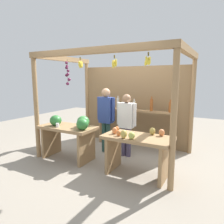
{
  "coord_description": "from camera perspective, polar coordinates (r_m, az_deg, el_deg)",
  "views": [
    {
      "loc": [
        2.19,
        -4.16,
        1.79
      ],
      "look_at": [
        0.0,
        -0.19,
        1.06
      ],
      "focal_mm": 33.08,
      "sensor_mm": 36.0,
      "label": 1
    }
  ],
  "objects": [
    {
      "name": "fruit_counter_left",
      "position": [
        4.66,
        -11.63,
        -5.21
      ],
      "size": [
        1.3,
        0.64,
        1.0
      ],
      "color": "#99754C",
      "rests_on": "ground"
    },
    {
      "name": "vendor_man",
      "position": [
        4.98,
        -1.67,
        -0.69
      ],
      "size": [
        0.48,
        0.21,
        1.57
      ],
      "rotation": [
        0.0,
        0.0,
        -0.0
      ],
      "color": "#274740",
      "rests_on": "ground"
    },
    {
      "name": "fruit_counter_right",
      "position": [
        3.89,
        6.93,
        -9.32
      ],
      "size": [
        1.27,
        0.64,
        0.9
      ],
      "color": "#99754C",
      "rests_on": "ground"
    },
    {
      "name": "market_stall",
      "position": [
        5.12,
        3.47,
        4.49
      ],
      "size": [
        3.15,
        2.05,
        2.35
      ],
      "color": "#99754C",
      "rests_on": "ground"
    },
    {
      "name": "bottle_shelf_unit",
      "position": [
        5.39,
        6.1,
        -1.6
      ],
      "size": [
        2.02,
        0.22,
        1.36
      ],
      "color": "#99754C",
      "rests_on": "ground"
    },
    {
      "name": "ground_plane",
      "position": [
        5.03,
        1.09,
        -11.67
      ],
      "size": [
        12.0,
        12.0,
        0.0
      ],
      "primitive_type": "plane",
      "color": "gray",
      "rests_on": "ground"
    },
    {
      "name": "vendor_woman",
      "position": [
        4.72,
        3.99,
        -2.24
      ],
      "size": [
        0.48,
        0.2,
        1.45
      ],
      "rotation": [
        0.0,
        0.0,
        0.17
      ],
      "color": "#494060",
      "rests_on": "ground"
    }
  ]
}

